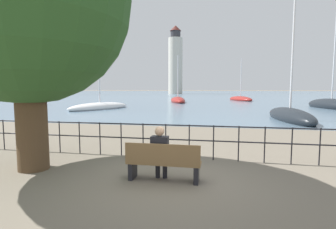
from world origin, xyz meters
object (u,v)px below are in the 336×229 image
sailboat_0 (240,99)px  sailboat_3 (331,105)px  shade_tree (26,0)px  park_bench (163,163)px  sailboat_4 (290,116)px  sailboat_2 (178,101)px  harbor_lighthouse (175,62)px  sailboat_1 (100,107)px  seated_person_left (160,151)px

sailboat_0 → sailboat_3: 20.01m
shade_tree → park_bench: shade_tree is taller
sailboat_3 → shade_tree: bearing=-134.4°
park_bench → sailboat_4: 14.65m
shade_tree → sailboat_3: 31.23m
shade_tree → sailboat_2: (-1.78, 35.92, -4.05)m
shade_tree → sailboat_0: bearing=78.9°
sailboat_4 → harbor_lighthouse: 101.22m
sailboat_3 → harbor_lighthouse: (-31.59, 84.59, 13.60)m
sailboat_1 → sailboat_3: bearing=36.1°
seated_person_left → sailboat_2: sailboat_2 is taller
sailboat_2 → harbor_lighthouse: bearing=85.0°
park_bench → sailboat_1: 22.88m
shade_tree → sailboat_4: size_ratio=0.61×
sailboat_3 → harbor_lighthouse: 91.31m
park_bench → seated_person_left: 0.29m
sailboat_2 → sailboat_4: (11.34, -22.79, 0.04)m
sailboat_0 → sailboat_1: (-16.24, -24.33, 0.02)m
sailboat_2 → sailboat_1: bearing=-124.5°
shade_tree → seated_person_left: bearing=-2.6°
park_bench → sailboat_3: sailboat_3 is taller
sailboat_2 → park_bench: bearing=-96.3°
shade_tree → sailboat_4: 16.73m
shade_tree → sailboat_0: 45.10m
sailboat_4 → shade_tree: bearing=-130.9°
sailboat_3 → harbor_lighthouse: bearing=99.4°
harbor_lighthouse → shade_tree: bearing=-82.5°
shade_tree → harbor_lighthouse: (-14.59, 110.48, 9.61)m
sailboat_4 → harbor_lighthouse: size_ratio=0.38×
shade_tree → sailboat_1: (-7.58, 19.75, -4.05)m
sailboat_2 → sailboat_4: size_ratio=0.80×
harbor_lighthouse → sailboat_0: bearing=-70.7°
park_bench → sailboat_3: 29.38m
sailboat_4 → seated_person_left: bearing=-119.5°
shade_tree → harbor_lighthouse: 111.85m
park_bench → seated_person_left: (-0.09, 0.08, 0.27)m
sailboat_3 → harbor_lighthouse: size_ratio=0.36×
sailboat_0 → sailboat_2: 13.24m
seated_person_left → sailboat_1: (-11.04, 19.91, -0.42)m
seated_person_left → sailboat_3: (13.54, 26.05, -0.36)m
sailboat_4 → sailboat_3: bearing=54.9°
sailboat_0 → sailboat_3: sailboat_3 is taller
seated_person_left → sailboat_0: size_ratio=0.15×
shade_tree → sailboat_3: sailboat_3 is taller
sailboat_3 → sailboat_2: bearing=140.8°
shade_tree → sailboat_3: size_ratio=0.64×
sailboat_1 → sailboat_2: bearing=92.4°
seated_person_left → shade_tree: bearing=177.4°
park_bench → seated_person_left: size_ratio=1.35×
seated_person_left → sailboat_4: size_ratio=0.11×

